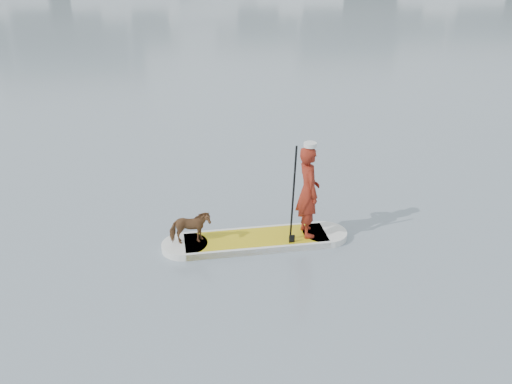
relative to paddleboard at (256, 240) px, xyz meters
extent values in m
plane|color=slate|center=(-2.93, -2.89, -0.06)|extent=(140.00, 140.00, 0.00)
cube|color=gold|center=(0.00, 0.00, 0.00)|extent=(2.54, 0.94, 0.12)
cylinder|color=silver|center=(-1.25, -0.07, 0.00)|extent=(0.80, 0.80, 0.12)
cylinder|color=silver|center=(1.25, 0.07, 0.00)|extent=(0.80, 0.80, 0.12)
cube|color=silver|center=(-0.02, 0.37, 0.00)|extent=(2.50, 0.20, 0.12)
cube|color=silver|center=(0.02, -0.37, 0.00)|extent=(2.50, 0.20, 0.12)
imported|color=maroon|center=(0.91, 0.05, 0.88)|extent=(0.45, 0.64, 1.64)
cylinder|color=silver|center=(0.91, 0.05, 1.73)|extent=(0.22, 0.22, 0.07)
imported|color=#522E1C|center=(-1.14, -0.06, 0.35)|extent=(0.73, 0.40, 0.59)
cylinder|color=black|center=(0.60, -0.24, 0.94)|extent=(0.05, 0.30, 1.89)
cube|color=black|center=(0.60, -0.24, 0.04)|extent=(0.10, 0.03, 0.32)
camera|label=1|loc=(-0.96, -8.67, 5.02)|focal=40.00mm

